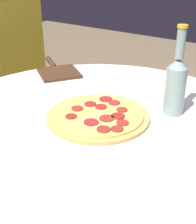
{
  "coord_description": "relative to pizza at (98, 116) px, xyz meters",
  "views": [
    {
      "loc": [
        -0.65,
        -0.45,
        1.23
      ],
      "look_at": [
        0.03,
        0.02,
        0.8
      ],
      "focal_mm": 50.0,
      "sensor_mm": 36.0,
      "label": 1
    }
  ],
  "objects": [
    {
      "name": "pizza_paddle",
      "position": [
        0.23,
        0.37,
        -0.0
      ],
      "size": [
        0.24,
        0.29,
        0.02
      ],
      "rotation": [
        0.0,
        0.0,
        0.97
      ],
      "color": "#422819",
      "rests_on": "table"
    },
    {
      "name": "table",
      "position": [
        -0.03,
        -0.02,
        -0.2
      ],
      "size": [
        1.09,
        1.09,
        0.78
      ],
      "color": "white",
      "rests_on": "ground_plane"
    },
    {
      "name": "pizza",
      "position": [
        0.0,
        0.0,
        0.0
      ],
      "size": [
        0.31,
        0.31,
        0.02
      ],
      "color": "tan",
      "rests_on": "table"
    },
    {
      "name": "beer_bottle",
      "position": [
        0.16,
        -0.17,
        0.09
      ],
      "size": [
        0.06,
        0.06,
        0.27
      ],
      "color": "gray",
      "rests_on": "table"
    }
  ]
}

